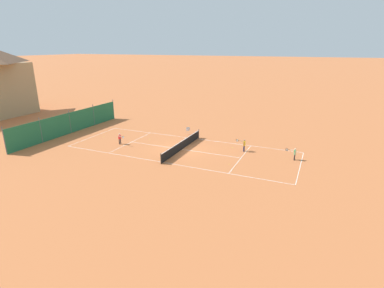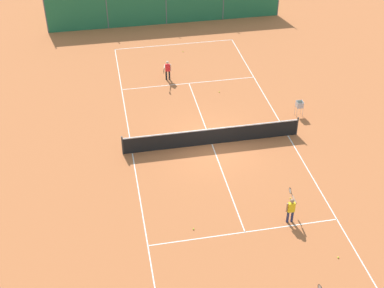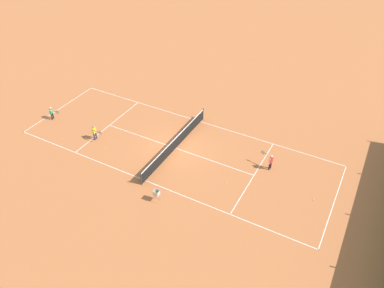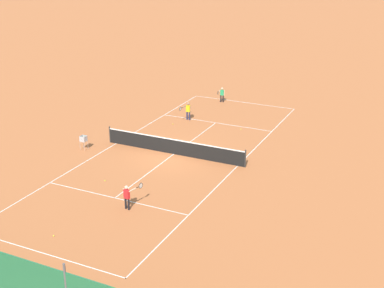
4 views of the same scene
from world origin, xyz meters
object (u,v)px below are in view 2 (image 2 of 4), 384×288
object	(u,v)px
tennis_net	(212,136)
tennis_ball_far_corner	(183,52)
player_near_baseline	(291,208)
tennis_ball_near_corner	(219,92)
tennis_ball_alley_left	(338,257)
tennis_ball_by_net_right	(193,229)
tennis_ball_by_net_left	(290,198)
player_far_service	(167,69)
ball_hopper	(300,105)

from	to	relation	value
tennis_net	tennis_ball_far_corner	xyz separation A→B (m)	(0.38, 10.66, -0.47)
player_near_baseline	tennis_ball_near_corner	xyz separation A→B (m)	(-0.48, 11.09, -0.72)
tennis_ball_far_corner	tennis_ball_near_corner	xyz separation A→B (m)	(1.19, -5.67, 0.00)
tennis_ball_near_corner	tennis_ball_alley_left	bearing A→B (deg)	-82.80
tennis_ball_near_corner	tennis_ball_far_corner	bearing A→B (deg)	101.82
tennis_ball_alley_left	tennis_ball_near_corner	distance (m)	13.57
player_near_baseline	tennis_ball_by_net_right	bearing A→B (deg)	176.38
tennis_ball_by_net_right	tennis_ball_by_net_left	world-z (taller)	same
tennis_net	tennis_ball_by_net_left	bearing A→B (deg)	-61.83
tennis_ball_far_corner	tennis_net	bearing A→B (deg)	-92.03
tennis_net	player_far_service	distance (m)	7.19
tennis_net	player_near_baseline	size ratio (longest dim) A/B	7.14
tennis_net	player_near_baseline	world-z (taller)	player_near_baseline
tennis_net	ball_hopper	distance (m)	5.58
player_near_baseline	tennis_ball_far_corner	size ratio (longest dim) A/B	19.49
tennis_ball_far_corner	ball_hopper	xyz separation A→B (m)	(4.92, -8.93, 0.62)
player_far_service	tennis_ball_by_net_left	world-z (taller)	player_far_service
player_near_baseline	tennis_ball_by_net_right	world-z (taller)	player_near_baseline
tennis_net	tennis_ball_by_net_left	xyz separation A→B (m)	(2.56, -4.78, -0.47)
tennis_ball_far_corner	ball_hopper	size ratio (longest dim) A/B	0.07
player_near_baseline	tennis_ball_alley_left	distance (m)	2.76
ball_hopper	tennis_ball_by_net_left	bearing A→B (deg)	-112.82
tennis_ball_far_corner	ball_hopper	distance (m)	10.22
tennis_ball_near_corner	tennis_ball_by_net_left	size ratio (longest dim) A/B	1.00
tennis_ball_near_corner	player_near_baseline	bearing A→B (deg)	-87.52
tennis_ball_alley_left	tennis_ball_by_net_left	xyz separation A→B (m)	(-0.70, 3.69, 0.00)
tennis_ball_far_corner	tennis_ball_near_corner	distance (m)	5.80
tennis_ball_by_net_right	tennis_ball_by_net_left	distance (m)	4.78
player_far_service	tennis_ball_by_net_right	world-z (taller)	player_far_service
player_near_baseline	player_far_service	size ratio (longest dim) A/B	1.03
tennis_net	tennis_ball_by_net_right	world-z (taller)	tennis_net
tennis_ball_far_corner	tennis_ball_alley_left	xyz separation A→B (m)	(2.89, -19.13, 0.00)
tennis_ball_by_net_right	ball_hopper	bearing A→B (deg)	45.66
player_far_service	tennis_ball_near_corner	xyz separation A→B (m)	(2.77, -2.10, -0.69)
player_near_baseline	tennis_ball_by_net_right	size ratio (longest dim) A/B	19.49
tennis_ball_by_net_right	ball_hopper	size ratio (longest dim) A/B	0.07
player_far_service	tennis_ball_by_net_right	distance (m)	12.98
tennis_ball_far_corner	player_near_baseline	bearing A→B (deg)	-84.32
tennis_ball_by_net_left	ball_hopper	distance (m)	7.09
player_near_baseline	tennis_ball_by_net_left	bearing A→B (deg)	68.61
tennis_net	ball_hopper	world-z (taller)	tennis_net
tennis_ball_by_net_left	player_far_service	bearing A→B (deg)	107.61
ball_hopper	tennis_ball_alley_left	bearing A→B (deg)	-101.29
tennis_ball_by_net_left	tennis_ball_alley_left	bearing A→B (deg)	-79.23
tennis_net	tennis_ball_alley_left	bearing A→B (deg)	-68.94
player_far_service	tennis_ball_alley_left	distance (m)	16.20
tennis_net	player_far_service	world-z (taller)	player_far_service
tennis_ball_far_corner	tennis_ball_by_net_left	distance (m)	15.60
tennis_ball_far_corner	ball_hopper	world-z (taller)	ball_hopper
tennis_ball_near_corner	player_far_service	bearing A→B (deg)	142.86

